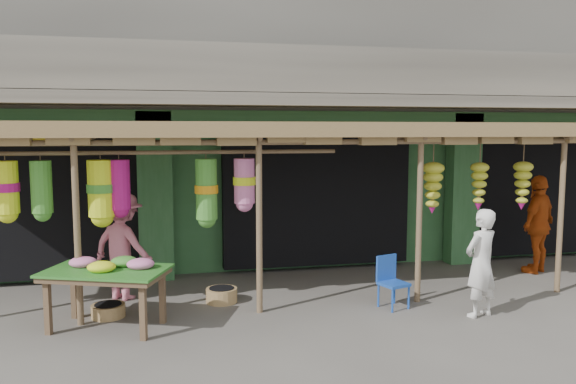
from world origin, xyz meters
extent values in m
plane|color=#514C47|center=(0.00, 0.00, 0.00)|extent=(80.00, 80.00, 0.00)
cube|color=gray|center=(0.00, 5.00, 5.00)|extent=(16.00, 6.00, 4.00)
cube|color=#2D6033|center=(0.00, 5.15, 1.50)|extent=(16.00, 5.70, 3.00)
cube|color=gray|center=(0.00, 1.65, 3.20)|extent=(16.00, 0.90, 0.22)
cube|color=gray|center=(0.00, 1.25, 3.70)|extent=(16.00, 0.10, 0.80)
cube|color=#2D6033|center=(0.00, 2.05, 2.85)|extent=(16.00, 0.35, 0.35)
cube|color=yellow|center=(-5.00, 1.97, 2.75)|extent=(1.70, 0.06, 0.55)
cube|color=#B21414|center=(-5.00, 1.93, 2.75)|extent=(1.30, 0.02, 0.30)
cube|color=black|center=(-5.00, 3.00, 1.35)|extent=(3.60, 2.00, 2.50)
cube|color=black|center=(0.00, 3.00, 1.35)|extent=(3.60, 2.00, 2.50)
cube|color=black|center=(5.00, 3.00, 1.35)|extent=(3.60, 2.00, 2.50)
cube|color=#2D6033|center=(-3.00, 2.05, 1.50)|extent=(0.60, 0.35, 3.00)
cube|color=#2D6033|center=(3.00, 2.05, 1.50)|extent=(0.60, 0.35, 3.00)
cylinder|color=brown|center=(-4.00, -0.20, 1.30)|extent=(0.09, 0.09, 2.60)
cylinder|color=brown|center=(-1.50, -0.20, 1.30)|extent=(0.09, 0.09, 2.60)
cylinder|color=brown|center=(1.00, -0.20, 1.30)|extent=(0.09, 0.09, 2.60)
cylinder|color=brown|center=(3.50, -0.20, 1.30)|extent=(0.09, 0.09, 2.60)
cylinder|color=brown|center=(-0.25, -0.20, 2.50)|extent=(12.90, 0.08, 0.08)
cylinder|color=brown|center=(-3.00, 0.20, 2.35)|extent=(5.50, 0.06, 0.06)
cube|color=brown|center=(0.00, 0.90, 2.68)|extent=(14.00, 2.70, 0.22)
cube|color=brown|center=(-4.35, -0.51, 0.35)|extent=(0.10, 0.10, 0.70)
cube|color=brown|center=(-3.13, -0.98, 0.35)|extent=(0.10, 0.10, 0.70)
cube|color=brown|center=(-4.12, 0.11, 0.35)|extent=(0.10, 0.10, 0.70)
cube|color=brown|center=(-2.89, -0.37, 0.35)|extent=(0.10, 0.10, 0.70)
cube|color=brown|center=(-3.62, -0.44, 0.75)|extent=(1.75, 1.37, 0.07)
cube|color=#26661E|center=(-3.62, -0.44, 0.80)|extent=(1.82, 1.44, 0.03)
ellipsoid|color=pink|center=(-3.94, -0.20, 0.88)|extent=(0.37, 0.31, 0.15)
ellipsoid|color=#EFFF21|center=(-3.66, -0.54, 0.88)|extent=(0.37, 0.31, 0.15)
ellipsoid|color=pink|center=(-3.17, -0.47, 0.88)|extent=(0.37, 0.31, 0.15)
ellipsoid|color=#4B9D34|center=(-3.39, -0.29, 0.88)|extent=(0.37, 0.31, 0.15)
cylinder|color=#1A47AC|center=(0.41, -0.62, 0.18)|extent=(0.03, 0.03, 0.35)
cylinder|color=#1A47AC|center=(0.71, -0.52, 0.18)|extent=(0.03, 0.03, 0.35)
cylinder|color=#1A47AC|center=(0.31, -0.32, 0.18)|extent=(0.03, 0.03, 0.35)
cylinder|color=#1A47AC|center=(0.61, -0.22, 0.18)|extent=(0.03, 0.03, 0.35)
cube|color=#1A47AC|center=(0.51, -0.42, 0.37)|extent=(0.47, 0.47, 0.04)
cube|color=#1A47AC|center=(0.45, -0.25, 0.58)|extent=(0.36, 0.15, 0.40)
cylinder|color=#9F7847|center=(-3.66, 0.05, 0.09)|extent=(0.57, 0.57, 0.18)
cylinder|color=#A48D4C|center=(-2.00, 0.41, 0.11)|extent=(0.49, 0.49, 0.22)
imported|color=silver|center=(1.57, -1.04, 0.78)|extent=(0.67, 0.55, 1.56)
imported|color=#BF4912|center=(4.00, 1.03, 0.92)|extent=(1.16, 0.94, 1.84)
imported|color=pink|center=(-3.50, 0.94, 0.85)|extent=(1.26, 1.16, 1.70)
camera|label=1|loc=(-2.79, -8.13, 2.66)|focal=35.00mm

